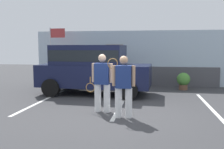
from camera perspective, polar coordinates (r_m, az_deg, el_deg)
name	(u,v)px	position (r m, az deg, el deg)	size (l,w,h in m)	color
ground_plane	(116,115)	(7.44, 0.93, -9.10)	(40.00, 40.00, 0.00)	#38383A
parking_stripe_0	(43,101)	(9.67, -15.42, -5.72)	(0.12, 4.40, 0.01)	silver
parking_stripe_1	(122,103)	(8.88, 2.19, -6.56)	(0.12, 4.40, 0.01)	silver
parking_stripe_2	(209,106)	(9.02, 21.16, -6.77)	(0.12, 4.40, 0.01)	silver
house_frontage	(132,60)	(13.15, 4.60, 3.35)	(10.24, 0.40, 2.81)	silver
parked_suv	(93,67)	(10.56, -4.43, 1.72)	(4.69, 2.36, 2.05)	#141938
tennis_player_man	(102,82)	(7.61, -2.26, -1.77)	(0.90, 0.30, 1.76)	white
tennis_player_woman	(123,86)	(6.98, 2.61, -2.52)	(0.78, 0.27, 1.73)	white
potted_plant_by_porch	(183,80)	(12.12, 15.86, -1.27)	(0.61, 0.61, 0.80)	brown
flag_pole	(54,46)	(13.04, -12.99, 6.38)	(0.80, 0.05, 2.95)	silver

